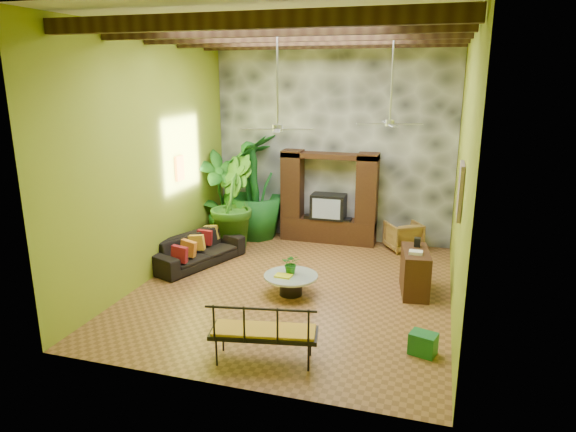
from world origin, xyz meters
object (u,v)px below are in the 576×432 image
(iron_bench, at_px, (262,330))
(green_bin, at_px, (423,344))
(sofa, at_px, (197,250))
(tall_plant_c, at_px, (255,186))
(coffee_table, at_px, (291,282))
(ceiling_fan_front, at_px, (278,116))
(tall_plant_a, at_px, (220,196))
(wicker_armchair, at_px, (403,236))
(tall_plant_b, at_px, (231,202))
(side_console, at_px, (415,272))
(entertainment_center, at_px, (329,204))
(ceiling_fan_back, at_px, (390,112))

(iron_bench, height_order, green_bin, iron_bench)
(sofa, height_order, tall_plant_c, tall_plant_c)
(coffee_table, bearing_deg, ceiling_fan_front, -161.44)
(tall_plant_a, relative_size, iron_bench, 1.40)
(wicker_armchair, relative_size, iron_bench, 0.47)
(tall_plant_b, distance_m, green_bin, 6.19)
(tall_plant_a, height_order, side_console, tall_plant_a)
(sofa, xyz_separation_m, coffee_table, (2.49, -1.01, -0.07))
(iron_bench, bearing_deg, sofa, 118.00)
(wicker_armchair, height_order, side_console, side_console)
(sofa, relative_size, wicker_armchair, 2.94)
(sofa, distance_m, iron_bench, 4.47)
(tall_plant_a, relative_size, tall_plant_b, 1.01)
(sofa, height_order, coffee_table, sofa)
(tall_plant_a, xyz_separation_m, tall_plant_b, (0.48, -0.43, -0.01))
(entertainment_center, height_order, side_console, entertainment_center)
(tall_plant_b, bearing_deg, wicker_armchair, 13.90)
(tall_plant_a, xyz_separation_m, green_bin, (5.22, -4.29, -0.98))
(tall_plant_c, xyz_separation_m, coffee_table, (1.95, -3.30, -1.09))
(ceiling_fan_front, bearing_deg, ceiling_fan_back, 41.63)
(tall_plant_c, bearing_deg, wicker_armchair, 0.42)
(ceiling_fan_back, bearing_deg, side_console, -46.88)
(coffee_table, distance_m, green_bin, 2.97)
(ceiling_fan_back, relative_size, sofa, 0.83)
(coffee_table, xyz_separation_m, iron_bench, (0.30, -2.48, 0.28))
(ceiling_fan_back, relative_size, tall_plant_b, 0.81)
(wicker_armchair, distance_m, tall_plant_c, 3.93)
(ceiling_fan_back, distance_m, side_console, 3.14)
(entertainment_center, xyz_separation_m, green_bin, (2.57, -4.99, -0.80))
(side_console, distance_m, green_bin, 2.34)
(sofa, distance_m, green_bin, 5.64)
(sofa, relative_size, green_bin, 5.78)
(coffee_table, height_order, side_console, side_console)
(wicker_armchair, bearing_deg, iron_bench, 43.17)
(ceiling_fan_front, xyz_separation_m, ceiling_fan_back, (1.80, 1.60, 0.00))
(entertainment_center, relative_size, iron_bench, 1.46)
(wicker_armchair, bearing_deg, side_console, 67.42)
(ceiling_fan_back, distance_m, iron_bench, 5.09)
(sofa, bearing_deg, iron_bench, -120.62)
(coffee_table, xyz_separation_m, green_bin, (2.54, -1.54, -0.09))
(ceiling_fan_back, height_order, tall_plant_a, ceiling_fan_back)
(green_bin, bearing_deg, coffee_table, 148.90)
(ceiling_fan_front, relative_size, coffee_table, 1.78)
(ceiling_fan_front, xyz_separation_m, side_console, (2.50, 0.85, -2.97))
(coffee_table, height_order, green_bin, coffee_table)
(entertainment_center, bearing_deg, ceiling_fan_front, -93.24)
(ceiling_fan_back, bearing_deg, tall_plant_b, 167.90)
(ceiling_fan_back, height_order, iron_bench, ceiling_fan_back)
(tall_plant_c, xyz_separation_m, iron_bench, (2.24, -5.79, -0.81))
(entertainment_center, xyz_separation_m, sofa, (-2.46, -2.45, -0.64))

